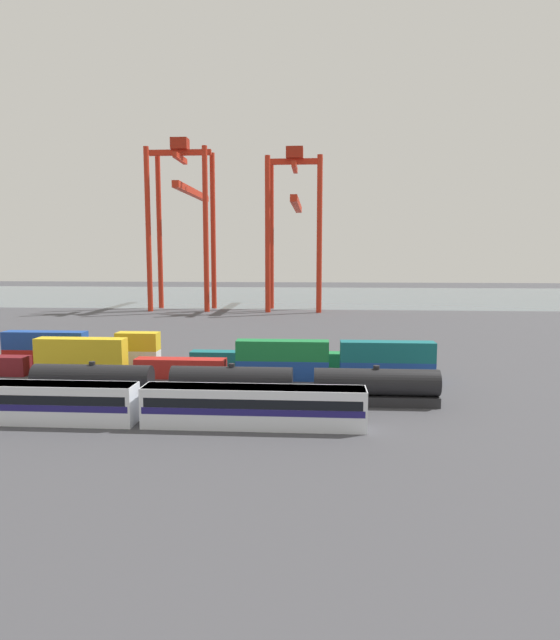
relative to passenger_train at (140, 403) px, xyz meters
name	(u,v)px	position (x,y,z in m)	size (l,w,h in m)	color
ground_plane	(247,333)	(2.38, 61.57, -2.14)	(420.00, 420.00, 0.00)	#424247
harbour_water	(281,296)	(2.38, 166.44, -2.14)	(400.00, 110.00, 0.01)	slate
passenger_train	(140,403)	(0.00, 0.00, 0.00)	(43.40, 3.14, 3.90)	silver
freight_tank_row	(232,384)	(7.59, 8.68, -0.09)	(45.33, 2.89, 4.35)	#232326
shipping_container_1	(82,367)	(-14.68, 20.05, -0.84)	(12.10, 2.44, 2.60)	gold
shipping_container_2	(81,348)	(-14.68, 20.05, 1.76)	(12.10, 2.44, 2.60)	gold
shipping_container_3	(181,368)	(-1.09, 20.05, -0.84)	(12.10, 2.44, 2.60)	#AD211C
shipping_container_4	(282,370)	(12.49, 20.05, -0.84)	(12.10, 2.44, 2.60)	#1C4299
shipping_container_5	(282,350)	(12.49, 20.05, 1.76)	(12.10, 2.44, 2.60)	#197538
shipping_container_6	(387,371)	(26.08, 20.05, -0.84)	(12.10, 2.44, 2.60)	#1C4299
shipping_container_7	(387,351)	(26.08, 20.05, 1.76)	(12.10, 2.44, 2.60)	#146066
shipping_container_9	(46,358)	(-22.69, 25.94, -0.84)	(12.10, 2.44, 2.60)	#AD211C
shipping_container_10	(45,340)	(-22.69, 25.94, 1.76)	(12.10, 2.44, 2.60)	#1C4299
shipping_container_11	(138,359)	(-8.84, 25.94, -0.84)	(6.04, 2.44, 2.60)	silver
shipping_container_12	(138,341)	(-8.84, 25.94, 1.76)	(6.04, 2.44, 2.60)	gold
shipping_container_13	(233,360)	(5.01, 25.94, -0.84)	(12.10, 2.44, 2.60)	#146066
shipping_container_14	(330,362)	(18.86, 25.94, -0.84)	(12.10, 2.44, 2.60)	#197538
gantry_crane_west	(184,208)	(-23.06, 112.77, 28.05)	(18.16, 41.87, 49.55)	red
gantry_crane_central	(295,215)	(10.07, 112.89, 25.89)	(16.04, 42.08, 46.65)	red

